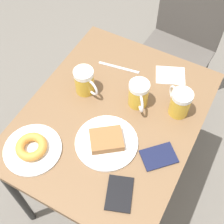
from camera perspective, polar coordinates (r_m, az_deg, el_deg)
The scene contains 12 objects.
ground_plane at distance 1.91m, azimuth 0.00°, elevation -12.84°, with size 8.00×8.00×0.00m, color #666059.
table at distance 1.32m, azimuth 0.00°, elevation -2.41°, with size 0.68×0.85×0.73m.
chair at distance 1.91m, azimuth 12.73°, elevation 13.42°, with size 0.43×0.43×0.89m.
plate_with_cake at distance 1.18m, azimuth -1.01°, elevation -5.39°, with size 0.24×0.24×0.04m.
plate_with_donut at distance 1.20m, azimuth -14.41°, elevation -6.41°, with size 0.22×0.22×0.04m.
beer_mug_left at distance 1.25m, azimuth 12.32°, elevation 1.72°, with size 0.11×0.10×0.12m.
beer_mug_center at distance 1.29m, azimuth -5.00°, elevation 5.60°, with size 0.12×0.08×0.12m.
beer_mug_right at distance 1.25m, azimuth 4.90°, elevation 3.23°, with size 0.09×0.11×0.12m.
napkin_folded at distance 1.40m, azimuth 10.63°, elevation 6.58°, with size 0.16×0.14×0.00m.
fork at distance 1.41m, azimuth 1.27°, elevation 8.12°, with size 0.19×0.04×0.00m.
passport_near_edge at distance 1.11m, azimuth 1.36°, elevation -14.68°, with size 0.13×0.15×0.01m.
passport_far_edge at distance 1.17m, azimuth 8.55°, elevation -8.04°, with size 0.15×0.15×0.01m.
Camera 1 is at (0.33, -0.62, 1.78)m, focal length 50.00 mm.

